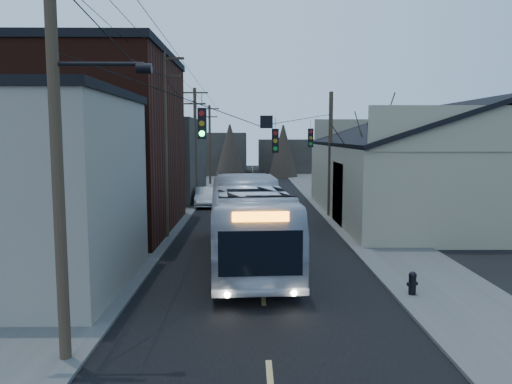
{
  "coord_description": "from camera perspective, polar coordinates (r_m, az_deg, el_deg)",
  "views": [
    {
      "loc": [
        -0.46,
        -8.8,
        5.55
      ],
      "look_at": [
        -0.18,
        13.85,
        3.0
      ],
      "focal_mm": 35.0,
      "sensor_mm": 36.0,
      "label": 1
    }
  ],
  "objects": [
    {
      "name": "road_surface",
      "position": [
        39.19,
        -0.03,
        -1.7
      ],
      "size": [
        9.0,
        110.0,
        0.02
      ],
      "primitive_type": "cube",
      "color": "black",
      "rests_on": "ground"
    },
    {
      "name": "sidewalk_left",
      "position": [
        39.65,
        -9.47,
        -1.63
      ],
      "size": [
        4.0,
        110.0,
        0.12
      ],
      "primitive_type": "cube",
      "color": "#474744",
      "rests_on": "ground"
    },
    {
      "name": "sidewalk_right",
      "position": [
        39.8,
        9.37,
        -1.59
      ],
      "size": [
        4.0,
        110.0,
        0.12
      ],
      "primitive_type": "cube",
      "color": "#474744",
      "rests_on": "ground"
    },
    {
      "name": "building_clapboard",
      "position": [
        19.85,
        -26.2,
        -0.17
      ],
      "size": [
        8.0,
        8.0,
        7.0
      ],
      "primitive_type": "cube",
      "color": "gray",
      "rests_on": "ground"
    },
    {
      "name": "building_brick",
      "position": [
        30.34,
        -19.12,
        5.03
      ],
      "size": [
        10.0,
        12.0,
        10.0
      ],
      "primitive_type": "cube",
      "color": "black",
      "rests_on": "ground"
    },
    {
      "name": "building_left_far",
      "position": [
        45.75,
        -12.13,
        3.71
      ],
      "size": [
        9.0,
        14.0,
        7.0
      ],
      "primitive_type": "cube",
      "color": "#302C27",
      "rests_on": "ground"
    },
    {
      "name": "warehouse",
      "position": [
        36.49,
        20.94,
        1.51
      ],
      "size": [
        16.16,
        20.6,
        7.73
      ],
      "color": "gray",
      "rests_on": "ground"
    },
    {
      "name": "building_far_left",
      "position": [
        74.05,
        -5.02,
        4.42
      ],
      "size": [
        10.0,
        12.0,
        6.0
      ],
      "primitive_type": "cube",
      "color": "#302C27",
      "rests_on": "ground"
    },
    {
      "name": "building_far_right",
      "position": [
        79.21,
        4.71,
        4.19
      ],
      "size": [
        12.0,
        14.0,
        5.0
      ],
      "primitive_type": "cube",
      "color": "#302C27",
      "rests_on": "ground"
    },
    {
      "name": "bare_tree",
      "position": [
        29.69,
        12.86,
        2.5
      ],
      "size": [
        0.4,
        0.4,
        7.2
      ],
      "primitive_type": "cone",
      "color": "black",
      "rests_on": "ground"
    },
    {
      "name": "utility_lines",
      "position": [
        33.05,
        -5.34,
        5.36
      ],
      "size": [
        11.24,
        45.28,
        10.5
      ],
      "color": "#382B1E",
      "rests_on": "ground"
    },
    {
      "name": "bus",
      "position": [
        22.08,
        -0.93,
        -3.27
      ],
      "size": [
        3.93,
        13.35,
        3.67
      ],
      "primitive_type": "imported",
      "rotation": [
        0.0,
        0.0,
        3.21
      ],
      "color": "silver",
      "rests_on": "ground"
    },
    {
      "name": "parked_car",
      "position": [
        39.71,
        -5.73,
        -0.55
      ],
      "size": [
        1.76,
        4.61,
        1.5
      ],
      "primitive_type": "imported",
      "rotation": [
        0.0,
        0.0,
        0.04
      ],
      "color": "#A9ADB1",
      "rests_on": "ground"
    },
    {
      "name": "fire_hydrant",
      "position": [
        18.23,
        17.44,
        -9.8
      ],
      "size": [
        0.39,
        0.28,
        0.8
      ],
      "rotation": [
        0.0,
        0.0,
        0.23
      ],
      "color": "black",
      "rests_on": "sidewalk_right"
    }
  ]
}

